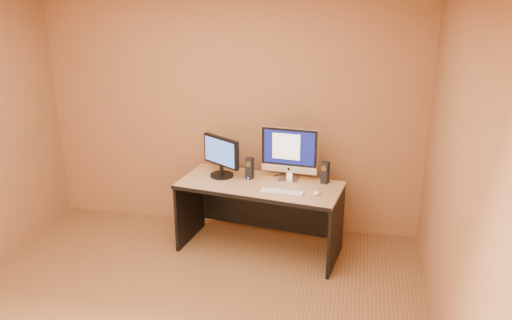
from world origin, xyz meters
name	(u,v)px	position (x,y,z in m)	size (l,w,h in m)	color
walls	(166,179)	(0.00, 0.00, 1.30)	(4.00, 4.00, 2.60)	#92593B
desk	(260,218)	(0.41, 1.43, 0.36)	(1.56, 0.68, 0.72)	tan
imac	(289,154)	(0.67, 1.58, 0.99)	(0.56, 0.21, 0.54)	silver
second_monitor	(221,157)	(0.00, 1.56, 0.93)	(0.47, 0.23, 0.41)	black
speaker_left	(250,168)	(0.28, 1.55, 0.83)	(0.07, 0.07, 0.22)	black
speaker_right	(325,173)	(1.03, 1.57, 0.83)	(0.07, 0.07, 0.22)	black
keyboard	(282,192)	(0.65, 1.25, 0.73)	(0.42, 0.11, 0.02)	silver
mouse	(317,193)	(0.97, 1.27, 0.74)	(0.06, 0.10, 0.04)	white
cable_a	(298,176)	(0.75, 1.70, 0.73)	(0.01, 0.01, 0.22)	black
cable_b	(281,174)	(0.58, 1.71, 0.73)	(0.01, 0.01, 0.18)	black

